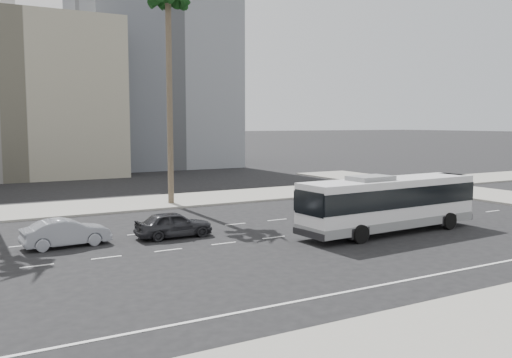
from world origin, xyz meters
TOP-DOWN VIEW (x-y plane):
  - ground at (0.00, 0.00)m, footprint 700.00×700.00m
  - sidewalk_north at (0.00, 15.50)m, footprint 120.00×7.00m
  - midrise_beige_west at (-12.00, 45.00)m, footprint 24.00×18.00m
  - midrise_gray_center at (8.00, 52.00)m, footprint 20.00×20.00m
  - highrise_right at (45.00, 230.00)m, footprint 26.00×26.00m
  - highrise_far at (70.00, 260.00)m, footprint 22.00×22.00m
  - city_bus at (3.41, -1.98)m, footprint 11.60×3.18m
  - car_a at (-7.65, 2.77)m, footprint 1.76×4.19m
  - car_b at (-13.15, 3.34)m, footprint 1.76×4.34m
  - palm_near at (-3.53, 14.02)m, footprint 4.92×4.92m

SIDE VIEW (x-z plane):
  - ground at x=0.00m, z-range 0.00..0.00m
  - sidewalk_north at x=0.00m, z-range 0.00..0.15m
  - car_b at x=-13.15m, z-range 0.00..1.40m
  - car_a at x=-7.65m, z-range 0.00..1.42m
  - city_bus at x=3.41m, z-range 0.08..3.38m
  - midrise_beige_west at x=-12.00m, z-range 0.00..18.00m
  - midrise_gray_center at x=8.00m, z-range 0.00..26.00m
  - palm_near at x=-3.53m, z-range 6.73..23.32m
  - highrise_far at x=70.00m, z-range 0.00..60.00m
  - highrise_right at x=45.00m, z-range 0.00..70.00m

